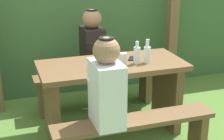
{
  "coord_description": "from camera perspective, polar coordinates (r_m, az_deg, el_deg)",
  "views": [
    {
      "loc": [
        -0.99,
        -3.01,
        1.79
      ],
      "look_at": [
        0.0,
        0.0,
        0.67
      ],
      "focal_mm": 56.23,
      "sensor_mm": 36.0,
      "label": 1
    }
  ],
  "objects": [
    {
      "name": "drinking_glass",
      "position": [
        3.33,
        1.84,
        1.93
      ],
      "size": [
        0.07,
        0.07,
        0.1
      ],
      "primitive_type": "cylinder",
      "color": "silver",
      "rests_on": "picnic_table"
    },
    {
      "name": "picnic_table",
      "position": [
        3.43,
        0.0,
        -2.61
      ],
      "size": [
        1.4,
        0.64,
        0.74
      ],
      "color": "brown",
      "rests_on": "ground_plane"
    },
    {
      "name": "cell_phone",
      "position": [
        3.47,
        3.37,
        1.88
      ],
      "size": [
        0.13,
        0.16,
        0.01
      ],
      "primitive_type": "cube",
      "rotation": [
        0.0,
        0.0,
        -0.53
      ],
      "color": "black",
      "rests_on": "picnic_table"
    },
    {
      "name": "person_black_coat",
      "position": [
        3.87,
        -3.19,
        4.17
      ],
      "size": [
        0.25,
        0.35,
        0.72
      ],
      "color": "black",
      "rests_on": "bench_far"
    },
    {
      "name": "bottle_right",
      "position": [
        3.35,
        5.73,
        2.66
      ],
      "size": [
        0.07,
        0.07,
        0.23
      ],
      "color": "silver",
      "rests_on": "picnic_table"
    },
    {
      "name": "person_white_shirt",
      "position": [
        2.73,
        -0.9,
        -2.51
      ],
      "size": [
        0.25,
        0.35,
        0.72
      ],
      "color": "silver",
      "rests_on": "bench_near"
    },
    {
      "name": "bench_near",
      "position": [
        3.0,
        3.64,
        -10.04
      ],
      "size": [
        1.4,
        0.24,
        0.44
      ],
      "color": "brown",
      "rests_on": "ground_plane"
    },
    {
      "name": "hedge_backdrop",
      "position": [
        4.86,
        -6.15,
        8.15
      ],
      "size": [
        6.4,
        1.03,
        1.69
      ],
      "primitive_type": "cube",
      "color": "#3A6034",
      "rests_on": "ground_plane"
    },
    {
      "name": "bottle_left",
      "position": [
        3.32,
        4.07,
        2.55
      ],
      "size": [
        0.06,
        0.06,
        0.22
      ],
      "color": "silver",
      "rests_on": "picnic_table"
    },
    {
      "name": "bench_far",
      "position": [
        4.03,
        -2.67,
        -2.02
      ],
      "size": [
        1.4,
        0.24,
        0.44
      ],
      "color": "brown",
      "rests_on": "ground_plane"
    },
    {
      "name": "ground_plane",
      "position": [
        3.65,
        0.0,
        -9.93
      ],
      "size": [
        12.0,
        12.0,
        0.0
      ],
      "primitive_type": "plane",
      "color": "#4F7430"
    },
    {
      "name": "bottle_center",
      "position": [
        3.22,
        -2.22,
        2.19
      ],
      "size": [
        0.06,
        0.06,
        0.23
      ],
      "color": "silver",
      "rests_on": "picnic_table"
    },
    {
      "name": "pergola_post_right",
      "position": [
        4.46,
        9.96,
        10.53
      ],
      "size": [
        0.12,
        0.12,
        2.23
      ],
      "primitive_type": "cube",
      "color": "brown",
      "rests_on": "ground_plane"
    }
  ]
}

